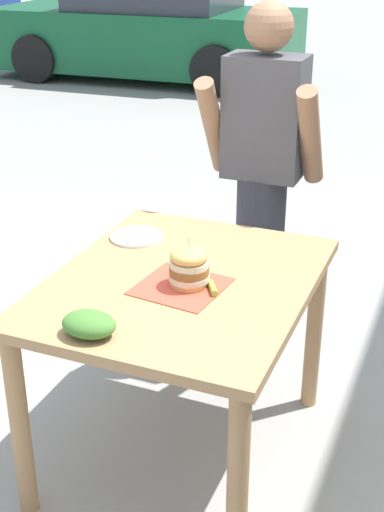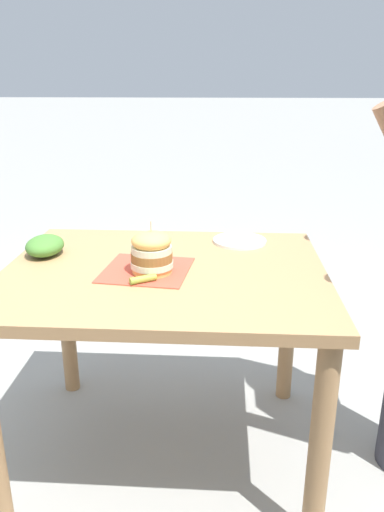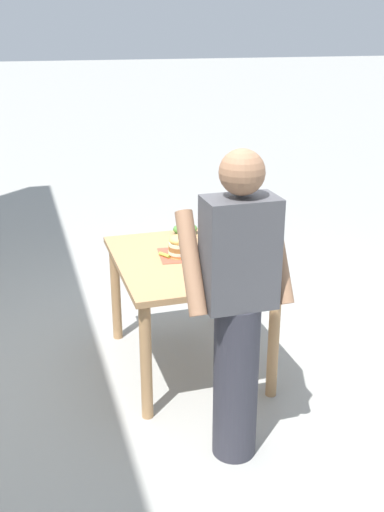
{
  "view_description": "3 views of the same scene",
  "coord_description": "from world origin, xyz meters",
  "px_view_note": "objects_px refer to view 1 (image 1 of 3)",
  "views": [
    {
      "loc": [
        0.92,
        -2.16,
        1.98
      ],
      "look_at": [
        0.0,
        0.1,
        0.85
      ],
      "focal_mm": 50.0,
      "sensor_mm": 36.0,
      "label": 1
    },
    {
      "loc": [
        1.65,
        0.2,
        1.44
      ],
      "look_at": [
        0.0,
        0.1,
        0.85
      ],
      "focal_mm": 35.0,
      "sensor_mm": 36.0,
      "label": 2
    },
    {
      "loc": [
        1.02,
        3.5,
        2.21
      ],
      "look_at": [
        0.0,
        0.1,
        0.85
      ],
      "focal_mm": 42.0,
      "sensor_mm": 36.0,
      "label": 3
    }
  ],
  "objects_px": {
    "side_salad": "(89,324)",
    "parked_car_near_curb": "(148,25)",
    "pickle_spear": "(213,288)",
    "diner_across_table": "(262,179)",
    "patio_table": "(182,308)",
    "side_plate_with_forks": "(136,236)",
    "sandwich": "(189,266)"
  },
  "relations": [
    {
      "from": "side_plate_with_forks",
      "to": "diner_across_table",
      "type": "bearing_deg",
      "value": 63.37
    },
    {
      "from": "sandwich",
      "to": "side_salad",
      "type": "bearing_deg",
      "value": -110.6
    },
    {
      "from": "side_salad",
      "to": "diner_across_table",
      "type": "xyz_separation_m",
      "value": [
        0.13,
        1.42,
        0.05
      ]
    },
    {
      "from": "patio_table",
      "to": "side_plate_with_forks",
      "type": "bearing_deg",
      "value": 139.35
    },
    {
      "from": "pickle_spear",
      "to": "parked_car_near_curb",
      "type": "xyz_separation_m",
      "value": [
        -3.68,
        7.22,
        -0.09
      ]
    },
    {
      "from": "patio_table",
      "to": "parked_car_near_curb",
      "type": "bearing_deg",
      "value": 116.29
    },
    {
      "from": "side_salad",
      "to": "parked_car_near_curb",
      "type": "bearing_deg",
      "value": 114.13
    },
    {
      "from": "patio_table",
      "to": "sandwich",
      "type": "bearing_deg",
      "value": -39.37
    },
    {
      "from": "diner_across_table",
      "to": "parked_car_near_curb",
      "type": "bearing_deg",
      "value": 119.76
    },
    {
      "from": "side_plate_with_forks",
      "to": "side_salad",
      "type": "xyz_separation_m",
      "value": [
        0.21,
        -0.75,
        0.03
      ]
    },
    {
      "from": "patio_table",
      "to": "side_plate_with_forks",
      "type": "height_order",
      "value": "side_plate_with_forks"
    },
    {
      "from": "side_salad",
      "to": "parked_car_near_curb",
      "type": "distance_m",
      "value": 8.37
    },
    {
      "from": "side_plate_with_forks",
      "to": "diner_across_table",
      "type": "xyz_separation_m",
      "value": [
        0.34,
        0.67,
        0.08
      ]
    },
    {
      "from": "sandwich",
      "to": "parked_car_near_curb",
      "type": "bearing_deg",
      "value": 116.46
    },
    {
      "from": "patio_table",
      "to": "sandwich",
      "type": "height_order",
      "value": "sandwich"
    },
    {
      "from": "patio_table",
      "to": "side_salad",
      "type": "xyz_separation_m",
      "value": [
        -0.12,
        -0.47,
        0.16
      ]
    },
    {
      "from": "patio_table",
      "to": "sandwich",
      "type": "relative_size",
      "value": 6.26
    },
    {
      "from": "diner_across_table",
      "to": "patio_table",
      "type": "bearing_deg",
      "value": -90.78
    },
    {
      "from": "pickle_spear",
      "to": "diner_across_table",
      "type": "bearing_deg",
      "value": 97.29
    },
    {
      "from": "patio_table",
      "to": "pickle_spear",
      "type": "relative_size",
      "value": 12.68
    },
    {
      "from": "patio_table",
      "to": "diner_across_table",
      "type": "bearing_deg",
      "value": 89.22
    },
    {
      "from": "diner_across_table",
      "to": "parked_car_near_curb",
      "type": "xyz_separation_m",
      "value": [
        -3.55,
        6.21,
        -0.16
      ]
    },
    {
      "from": "side_salad",
      "to": "parked_car_near_curb",
      "type": "xyz_separation_m",
      "value": [
        -3.42,
        7.64,
        -0.11
      ]
    },
    {
      "from": "side_salad",
      "to": "diner_across_table",
      "type": "distance_m",
      "value": 1.43
    },
    {
      "from": "pickle_spear",
      "to": "side_salad",
      "type": "distance_m",
      "value": 0.49
    },
    {
      "from": "pickle_spear",
      "to": "side_plate_with_forks",
      "type": "xyz_separation_m",
      "value": [
        -0.47,
        0.33,
        -0.01
      ]
    },
    {
      "from": "diner_across_table",
      "to": "parked_car_near_curb",
      "type": "distance_m",
      "value": 7.16
    },
    {
      "from": "pickle_spear",
      "to": "diner_across_table",
      "type": "relative_size",
      "value": 0.05
    },
    {
      "from": "side_plate_with_forks",
      "to": "parked_car_near_curb",
      "type": "height_order",
      "value": "parked_car_near_curb"
    },
    {
      "from": "parked_car_near_curb",
      "to": "patio_table",
      "type": "bearing_deg",
      "value": -63.71
    },
    {
      "from": "side_salad",
      "to": "parked_car_near_curb",
      "type": "relative_size",
      "value": 0.04
    },
    {
      "from": "sandwich",
      "to": "parked_car_near_curb",
      "type": "height_order",
      "value": "parked_car_near_curb"
    }
  ]
}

